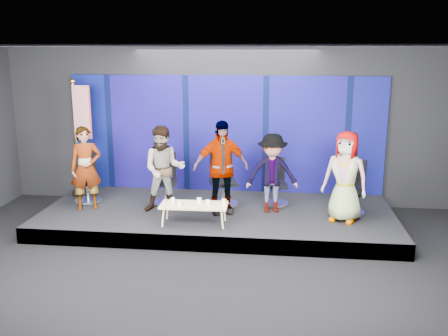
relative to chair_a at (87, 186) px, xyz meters
The scene contains 21 objects.
ground 3.98m from the chair_a, 44.20° to the right, with size 10.00×10.00×0.00m, color black.
room_walls 4.32m from the chair_a, 44.20° to the right, with size 10.02×8.02×3.51m.
riser 2.87m from the chair_a, ahead, with size 7.00×3.00×0.30m, color black.
backdrop 3.21m from the chair_a, 23.25° to the left, with size 7.00×0.08×2.60m, color #07125B.
chair_a is the anchor object (origin of this frame).
panelist_a 0.71m from the chair_a, 67.96° to the right, with size 0.61×0.40×1.68m, color black.
chair_b 1.68m from the chair_a, ahead, with size 0.69×0.69×1.06m.
panelist_b 1.90m from the chair_a, 13.59° to the right, with size 0.83×0.65×1.72m, color black.
chair_c 2.89m from the chair_a, ahead, with size 0.81×0.81×1.14m.
panelist_c 2.99m from the chair_a, ahead, with size 1.08×0.45×1.84m, color black.
chair_d 3.98m from the chair_a, ahead, with size 0.62×0.62×0.97m.
panelist_d 3.93m from the chair_a, ahead, with size 1.01×0.58×1.57m, color black.
chair_e 5.45m from the chair_a, ahead, with size 0.78×0.78×1.06m.
panelist_e 5.32m from the chair_a, ahead, with size 0.84×0.55×1.71m, color black.
coffee_table 2.73m from the chair_a, 24.35° to the right, with size 1.25×0.55×0.38m.
mug_a 2.34m from the chair_a, 27.24° to the right, with size 0.08×0.08×0.09m, color white.
mug_b 2.56m from the chair_a, 28.85° to the right, with size 0.07×0.07×0.09m, color white.
mug_c 2.78m from the chair_a, 21.95° to the right, with size 0.08×0.08×0.10m, color white.
mug_d 2.98m from the chair_a, 22.55° to the right, with size 0.08×0.08×0.09m, color white.
mug_e 3.23m from the chair_a, 19.70° to the right, with size 0.09×0.09×0.10m, color white.
flag_stand 1.10m from the chair_a, 121.50° to the left, with size 0.57×0.34×2.56m.
Camera 1 is at (1.22, -7.03, 3.47)m, focal length 40.00 mm.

